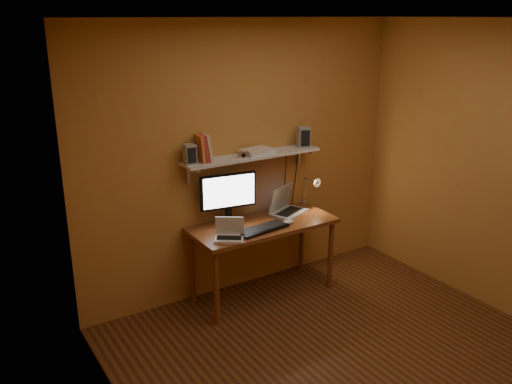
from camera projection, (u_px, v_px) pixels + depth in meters
room at (360, 207)px, 3.90m from camera, size 3.44×3.24×2.64m
desk at (263, 232)px, 5.13m from camera, size 1.40×0.60×0.75m
wall_shelf at (252, 156)px, 5.07m from camera, size 1.40×0.25×0.21m
monitor at (228, 196)px, 5.01m from camera, size 0.54×0.26×0.49m
laptop at (285, 206)px, 5.35m from camera, size 0.43×0.38×0.27m
netbook at (229, 233)px, 4.73m from camera, size 0.31×0.29×0.19m
keyboard at (263, 229)px, 4.93m from camera, size 0.52×0.22×0.03m
mouse at (288, 222)px, 5.08m from camera, size 0.11×0.07×0.04m
desk_lamp at (311, 187)px, 5.47m from camera, size 0.09×0.23×0.38m
speaker_left at (190, 154)px, 4.71m from camera, size 0.10×0.10×0.18m
speaker_right at (303, 137)px, 5.32m from camera, size 0.14×0.14×0.20m
books at (204, 148)px, 4.79m from camera, size 0.14×0.17×0.24m
shelf_camera at (243, 155)px, 4.92m from camera, size 0.11×0.07×0.06m
router at (257, 151)px, 5.08m from camera, size 0.32×0.24×0.05m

